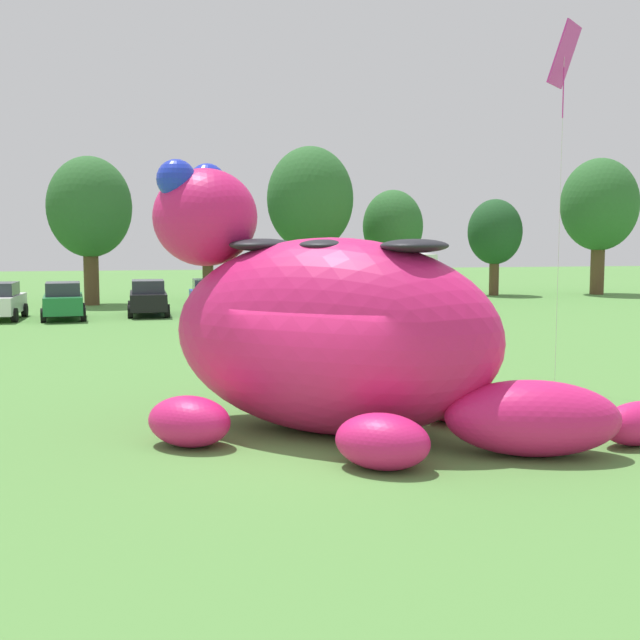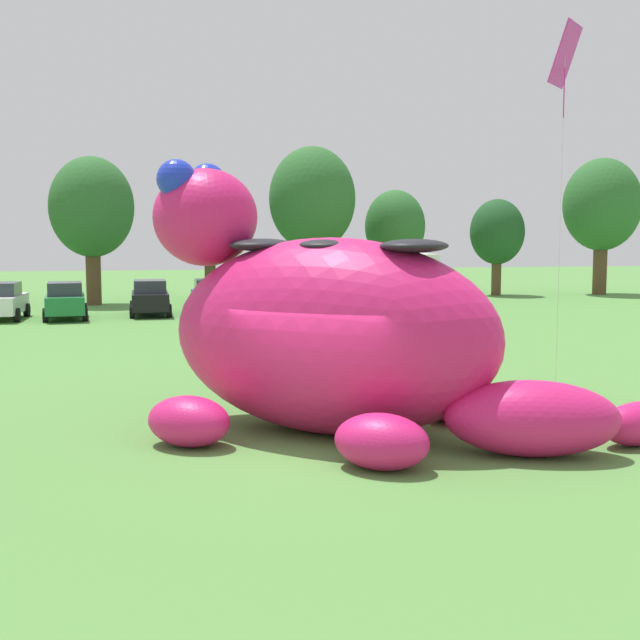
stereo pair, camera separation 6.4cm
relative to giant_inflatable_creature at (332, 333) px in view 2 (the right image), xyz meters
name	(u,v)px [view 2 (the right image)]	position (x,y,z in m)	size (l,w,h in m)	color
ground_plane	(306,454)	(-0.81, -1.53, -1.97)	(160.00, 160.00, 0.00)	#568E42
giant_inflatable_creature	(332,333)	(0.00, 0.00, 0.00)	(10.10, 7.45, 5.39)	#E01E6B
car_white	(2,301)	(-9.96, 24.43, -1.11)	(2.06, 4.16, 1.72)	white
car_green	(65,301)	(-7.14, 24.07, -1.11)	(2.18, 4.22, 1.72)	#1E7238
car_black	(150,298)	(-3.29, 25.12, -1.11)	(1.96, 4.11, 1.72)	black
car_blue	(211,297)	(-0.37, 25.22, -1.11)	(1.94, 4.10, 1.72)	#2347B7
car_red	(288,296)	(3.37, 24.62, -1.11)	(2.18, 4.22, 1.72)	red
box_truck	(403,279)	(9.53, 25.30, -0.37)	(2.71, 6.52, 2.95)	#B2231E
tree_centre_left	(92,208)	(-6.31, 32.00, 3.39)	(4.62, 4.62, 8.19)	brown
tree_centre	(209,230)	(0.24, 33.23, 2.20)	(3.60, 3.60, 6.38)	brown
tree_centre_right	(312,200)	(6.28, 32.82, 3.97)	(5.12, 5.12, 9.09)	brown
tree_mid_right	(395,227)	(11.84, 34.26, 2.40)	(3.77, 3.77, 6.68)	brown
tree_right	(497,233)	(18.69, 34.25, 2.07)	(3.48, 3.48, 6.18)	brown
tree_far_right	(602,206)	(25.68, 33.65, 3.82)	(4.99, 4.99, 8.86)	brown
spectator_near_inflatable	(214,313)	(-0.90, 16.75, -1.12)	(0.38, 0.26, 1.71)	#2D334C
tethered_flying_kite	(565,61)	(6.52, 3.25, 6.09)	(1.13, 1.13, 8.93)	brown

